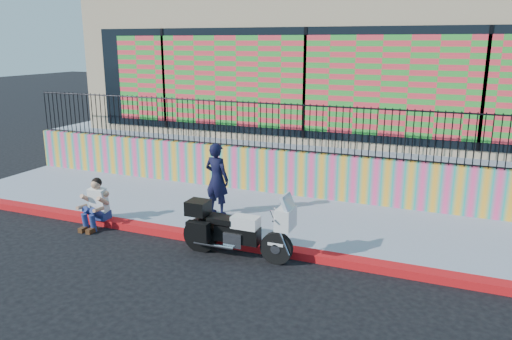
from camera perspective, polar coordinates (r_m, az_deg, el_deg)
The scene contains 10 objects.
ground at distance 9.87m, azimuth -2.01°, elevation -8.78°, with size 90.00×90.00×0.00m, color black.
red_curb at distance 9.84m, azimuth -2.02°, elevation -8.38°, with size 16.00×0.30×0.15m, color #B90D18.
sidewalk at distance 11.25m, azimuth 1.49°, elevation -5.36°, with size 16.00×3.00×0.15m, color #8790A2.
mural_wall at distance 12.51m, azimuth 4.16°, elevation -0.36°, with size 16.00×0.20×1.10m, color #FF4384.
metal_fence at distance 12.27m, azimuth 4.25°, elevation 4.84°, with size 15.80×0.04×1.20m, color black, non-canonical shape.
elevated_platform at distance 17.32m, azimuth 9.54°, elevation 3.40°, with size 16.00×10.00×1.25m, color #8790A2.
storefront_building at distance 16.81m, azimuth 9.75°, elevation 12.08°, with size 14.00×8.06×4.00m.
police_motorcycle at distance 9.26m, azimuth -2.37°, elevation -6.67°, with size 2.14×0.71×1.33m.
police_officer at distance 11.01m, azimuth -4.49°, elevation -1.03°, with size 0.59×0.39×1.62m, color black.
seated_man at distance 11.20m, azimuth -17.99°, elevation -4.17°, with size 0.54×0.71×1.06m.
Camera 1 is at (3.80, -8.23, 3.90)m, focal length 35.00 mm.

